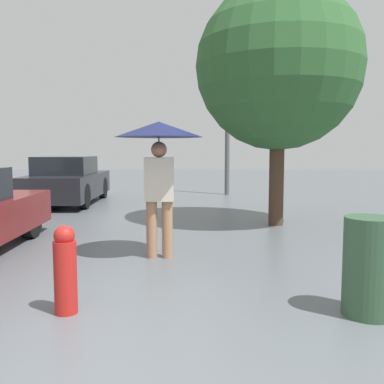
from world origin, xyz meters
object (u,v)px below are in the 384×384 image
Objects in this scene: parked_car_farthest at (68,181)px; trash_bin at (370,267)px; street_lamp at (228,115)px; pedestrian at (159,146)px; fire_hydrant at (65,270)px; tree at (279,67)px.

trash_bin is (4.86, -8.24, -0.16)m from parked_car_farthest.
trash_bin is at bearing -89.00° from street_lamp.
pedestrian reaches higher than fire_hydrant.
tree is at bearing 49.73° from pedestrian.
pedestrian is 3.09m from trash_bin.
pedestrian is 2.30× the size of fire_hydrant.
pedestrian is 8.66m from street_lamp.
street_lamp is 10.73m from trash_bin.
parked_car_farthest reaches higher than fire_hydrant.
street_lamp is 10.93m from fire_hydrant.
pedestrian reaches higher than parked_car_farthest.
parked_car_farthest is at bearing 104.74° from fire_hydrant.
tree is at bearing -35.47° from parked_car_farthest.
tree is (2.16, 2.55, 1.52)m from pedestrian.
trash_bin is (-0.18, -4.65, -2.61)m from tree.
fire_hydrant is (-0.74, -2.00, -1.13)m from pedestrian.
fire_hydrant is (2.14, -8.14, -0.21)m from parked_car_farthest.
street_lamp is at bearing 77.94° from pedestrian.
parked_car_farthest is 8.42m from fire_hydrant.
parked_car_farthest is 6.65m from tree.
fire_hydrant is (-2.90, -4.55, -2.65)m from tree.
parked_car_farthest is 0.86× the size of tree.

